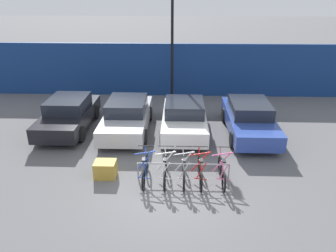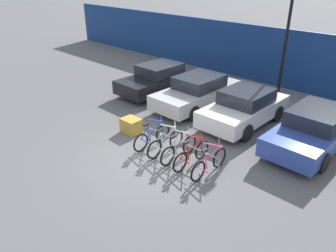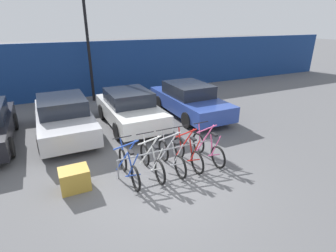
% 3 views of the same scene
% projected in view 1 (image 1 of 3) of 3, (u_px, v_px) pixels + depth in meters
% --- Properties ---
extents(ground_plane, '(120.00, 120.00, 0.00)m').
position_uv_depth(ground_plane, '(167.00, 190.00, 10.17)').
color(ground_plane, '#59595B').
extents(hoarding_wall, '(36.00, 0.16, 2.92)m').
position_uv_depth(hoarding_wall, '(173.00, 70.00, 18.29)').
color(hoarding_wall, navy).
rests_on(hoarding_wall, ground).
extents(bike_rack, '(3.01, 0.04, 0.57)m').
position_uv_depth(bike_rack, '(183.00, 166.00, 10.58)').
color(bike_rack, gray).
rests_on(bike_rack, ground).
extents(bicycle_blue, '(0.68, 1.71, 1.05)m').
position_uv_depth(bicycle_blue, '(145.00, 170.00, 10.53)').
color(bicycle_blue, black).
rests_on(bicycle_blue, ground).
extents(bicycle_white, '(0.68, 1.71, 1.05)m').
position_uv_depth(bicycle_white, '(165.00, 171.00, 10.51)').
color(bicycle_white, black).
rests_on(bicycle_white, ground).
extents(bicycle_silver, '(0.68, 1.71, 1.05)m').
position_uv_depth(bicycle_silver, '(184.00, 171.00, 10.49)').
color(bicycle_silver, black).
rests_on(bicycle_silver, ground).
extents(bicycle_red, '(0.68, 1.71, 1.05)m').
position_uv_depth(bicycle_red, '(200.00, 171.00, 10.47)').
color(bicycle_red, black).
rests_on(bicycle_red, ground).
extents(bicycle_pink, '(0.68, 1.71, 1.05)m').
position_uv_depth(bicycle_pink, '(222.00, 172.00, 10.45)').
color(bicycle_pink, black).
rests_on(bicycle_pink, ground).
extents(car_black, '(1.91, 4.29, 1.40)m').
position_uv_depth(car_black, '(69.00, 114.00, 14.23)').
color(car_black, black).
rests_on(car_black, ground).
extents(car_silver, '(1.91, 4.40, 1.40)m').
position_uv_depth(car_silver, '(127.00, 116.00, 14.01)').
color(car_silver, '#B7B7BC').
rests_on(car_silver, ground).
extents(car_white, '(1.91, 4.07, 1.40)m').
position_uv_depth(car_white, '(184.00, 118.00, 13.83)').
color(car_white, silver).
rests_on(car_white, ground).
extents(car_blue, '(1.91, 4.54, 1.40)m').
position_uv_depth(car_blue, '(249.00, 118.00, 13.77)').
color(car_blue, '#2D479E').
rests_on(car_blue, ground).
extents(lamp_post, '(0.24, 0.44, 6.70)m').
position_uv_depth(lamp_post, '(172.00, 31.00, 16.48)').
color(lamp_post, black).
rests_on(lamp_post, ground).
extents(cargo_crate, '(0.70, 0.56, 0.55)m').
position_uv_depth(cargo_crate, '(105.00, 169.00, 10.79)').
color(cargo_crate, '#B28C33').
rests_on(cargo_crate, ground).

